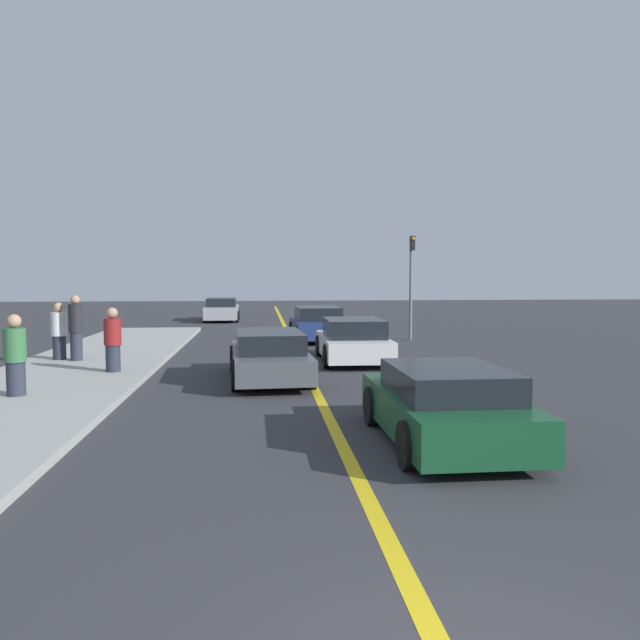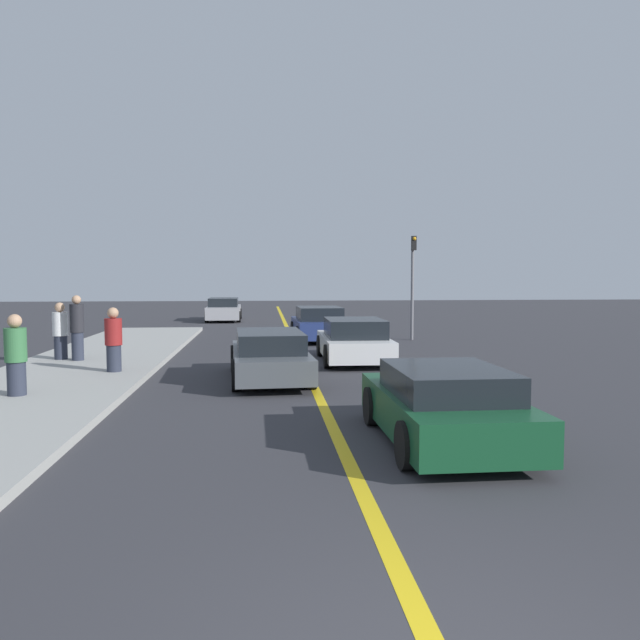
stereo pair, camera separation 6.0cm
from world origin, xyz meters
name	(u,v)px [view 1 (the left image)]	position (x,y,z in m)	size (l,w,h in m)	color
road_center_line	(296,349)	(0.00, 18.00, 0.00)	(0.20, 60.00, 0.01)	gold
sidewalk_left	(73,372)	(-5.96, 12.86, 0.08)	(3.99, 25.73, 0.15)	#9E9E99
car_near_right_lane	(445,405)	(1.55, 5.64, 0.58)	(1.97, 4.00, 1.18)	#144728
car_ahead_center	(269,356)	(-1.00, 11.61, 0.60)	(2.06, 4.59, 1.21)	#4C5156
car_far_distant	(353,341)	(1.50, 14.67, 0.62)	(2.01, 4.22, 1.27)	silver
car_parked_left_lot	(317,324)	(1.00, 20.63, 0.65)	(2.08, 4.01, 1.33)	navy
car_oncoming_far	(222,310)	(-3.37, 31.97, 0.63)	(1.97, 4.53, 1.29)	#9E9EA3
pedestrian_near_curb	(15,356)	(-6.05, 9.38, 0.95)	(0.42, 0.42, 1.62)	#282D3D
pedestrian_mid_group	(113,340)	(-4.86, 12.38, 0.94)	(0.42, 0.42, 1.60)	#282D3D
pedestrian_far_standing	(76,328)	(-6.36, 14.58, 1.07)	(0.38, 0.38, 1.83)	#282D3D
pedestrian_by_sign	(59,331)	(-6.91, 14.87, 0.95)	(0.42, 0.42, 1.62)	#282D3D
traffic_light	(411,277)	(4.69, 20.63, 2.50)	(0.18, 0.40, 4.07)	slate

